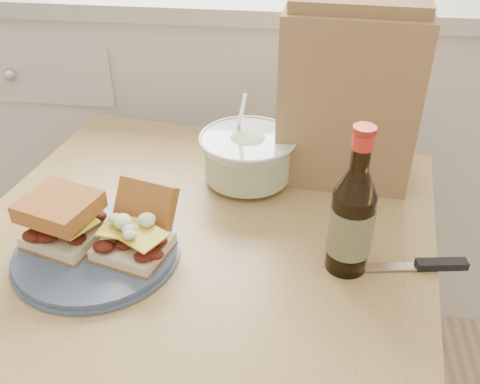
# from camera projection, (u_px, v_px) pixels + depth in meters

# --- Properties ---
(cabinet_run) EXTENTS (2.50, 0.64, 0.94)m
(cabinet_run) POSITION_uv_depth(u_px,v_px,m) (218.00, 127.00, 1.77)
(cabinet_run) COLOR silver
(cabinet_run) RESTS_ON ground
(dining_table) EXTENTS (0.92, 0.92, 0.68)m
(dining_table) POSITION_uv_depth(u_px,v_px,m) (199.00, 279.00, 1.00)
(dining_table) COLOR tan
(dining_table) RESTS_ON ground
(plate) EXTENTS (0.27, 0.27, 0.02)m
(plate) POSITION_uv_depth(u_px,v_px,m) (97.00, 251.00, 0.90)
(plate) COLOR #45556F
(plate) RESTS_ON dining_table
(sandwich_left) EXTENTS (0.14, 0.13, 0.08)m
(sandwich_left) POSITION_uv_depth(u_px,v_px,m) (62.00, 219.00, 0.89)
(sandwich_left) COLOR beige
(sandwich_left) RESTS_ON plate
(sandwich_right) EXTENTS (0.13, 0.18, 0.09)m
(sandwich_right) POSITION_uv_depth(u_px,v_px,m) (137.00, 229.00, 0.88)
(sandwich_right) COLOR beige
(sandwich_right) RESTS_ON plate
(coleslaw_bowl) EXTENTS (0.20, 0.20, 0.19)m
(coleslaw_bowl) POSITION_uv_depth(u_px,v_px,m) (248.00, 159.00, 1.07)
(coleslaw_bowl) COLOR silver
(coleslaw_bowl) RESTS_ON dining_table
(beer_bottle) EXTENTS (0.07, 0.07, 0.26)m
(beer_bottle) POSITION_uv_depth(u_px,v_px,m) (352.00, 219.00, 0.83)
(beer_bottle) COLOR black
(beer_bottle) RESTS_ON dining_table
(knife) EXTENTS (0.21, 0.05, 0.01)m
(knife) POSITION_uv_depth(u_px,v_px,m) (425.00, 265.00, 0.87)
(knife) COLOR silver
(knife) RESTS_ON dining_table
(paper_bag) EXTENTS (0.27, 0.19, 0.34)m
(paper_bag) POSITION_uv_depth(u_px,v_px,m) (348.00, 97.00, 1.04)
(paper_bag) COLOR #9B7A4B
(paper_bag) RESTS_ON dining_table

